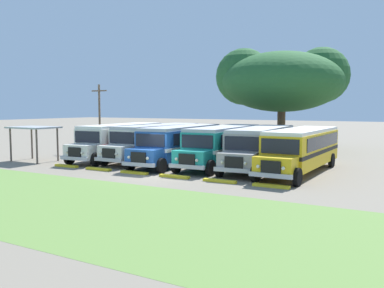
% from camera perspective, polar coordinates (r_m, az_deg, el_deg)
% --- Properties ---
extents(ground_plane, '(220.00, 220.00, 0.00)m').
position_cam_1_polar(ground_plane, '(25.84, -5.00, -4.32)').
color(ground_plane, slate).
extents(foreground_grass_strip, '(80.00, 9.78, 0.01)m').
position_cam_1_polar(foreground_grass_strip, '(19.86, -18.44, -7.43)').
color(foreground_grass_strip, olive).
rests_on(foreground_grass_strip, ground_plane).
extents(parked_bus_slot_0, '(3.50, 10.96, 2.82)m').
position_cam_1_polar(parked_bus_slot_0, '(34.67, -9.86, 0.66)').
color(parked_bus_slot_0, silver).
rests_on(parked_bus_slot_0, ground_plane).
extents(parked_bus_slot_1, '(2.70, 10.84, 2.82)m').
position_cam_1_polar(parked_bus_slot_1, '(33.28, -5.02, 0.54)').
color(parked_bus_slot_1, silver).
rests_on(parked_bus_slot_1, ground_plane).
extents(parked_bus_slot_2, '(3.26, 10.92, 2.82)m').
position_cam_1_polar(parked_bus_slot_2, '(31.06, -1.64, 0.23)').
color(parked_bus_slot_2, '#23519E').
rests_on(parked_bus_slot_2, ground_plane).
extents(parked_bus_slot_3, '(3.12, 10.90, 2.82)m').
position_cam_1_polar(parked_bus_slot_3, '(30.14, 4.32, 0.06)').
color(parked_bus_slot_3, teal).
rests_on(parked_bus_slot_3, ground_plane).
extents(parked_bus_slot_4, '(3.37, 10.94, 2.82)m').
position_cam_1_polar(parked_bus_slot_4, '(29.12, 9.61, -0.17)').
color(parked_bus_slot_4, '#9E9993').
rests_on(parked_bus_slot_4, ground_plane).
extents(parked_bus_slot_5, '(2.89, 10.87, 2.82)m').
position_cam_1_polar(parked_bus_slot_5, '(27.57, 14.99, -0.57)').
color(parked_bus_slot_5, yellow).
rests_on(parked_bus_slot_5, ground_plane).
extents(curb_wheelstop_0, '(2.00, 0.36, 0.15)m').
position_cam_1_polar(curb_wheelstop_0, '(30.53, -17.04, -2.93)').
color(curb_wheelstop_0, yellow).
rests_on(curb_wheelstop_0, ground_plane).
extents(curb_wheelstop_1, '(2.00, 0.36, 0.15)m').
position_cam_1_polar(curb_wheelstop_1, '(28.43, -12.85, -3.41)').
color(curb_wheelstop_1, yellow).
rests_on(curb_wheelstop_1, ground_plane).
extents(curb_wheelstop_2, '(2.00, 0.36, 0.15)m').
position_cam_1_polar(curb_wheelstop_2, '(26.50, -8.01, -3.95)').
color(curb_wheelstop_2, yellow).
rests_on(curb_wheelstop_2, ground_plane).
extents(curb_wheelstop_3, '(2.00, 0.36, 0.15)m').
position_cam_1_polar(curb_wheelstop_3, '(24.79, -2.45, -4.53)').
color(curb_wheelstop_3, yellow).
rests_on(curb_wheelstop_3, ground_plane).
extents(curb_wheelstop_4, '(2.00, 0.36, 0.15)m').
position_cam_1_polar(curb_wheelstop_4, '(23.35, 3.86, -5.14)').
color(curb_wheelstop_4, yellow).
rests_on(curb_wheelstop_4, ground_plane).
extents(curb_wheelstop_5, '(2.00, 0.36, 0.15)m').
position_cam_1_polar(curb_wheelstop_5, '(22.23, 10.93, -5.74)').
color(curb_wheelstop_5, yellow).
rests_on(curb_wheelstop_5, ground_plane).
extents(broad_shade_tree, '(12.44, 12.65, 10.05)m').
position_cam_1_polar(broad_shade_tree, '(41.89, 12.51, 8.53)').
color(broad_shade_tree, brown).
rests_on(broad_shade_tree, ground_plane).
extents(utility_pole, '(1.80, 0.20, 6.41)m').
position_cam_1_polar(utility_pole, '(40.64, -12.72, 3.89)').
color(utility_pole, brown).
rests_on(utility_pole, ground_plane).
extents(waiting_shelter, '(3.60, 2.60, 2.72)m').
position_cam_1_polar(waiting_shelter, '(34.42, -21.13, 1.82)').
color(waiting_shelter, brown).
rests_on(waiting_shelter, ground_plane).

